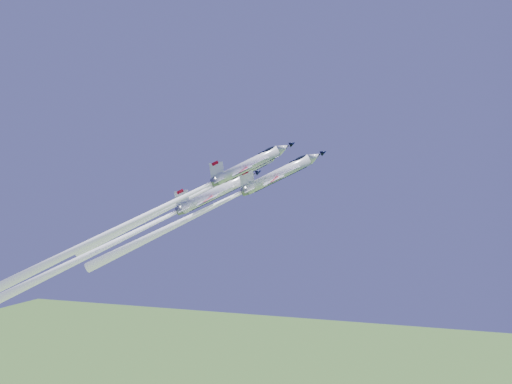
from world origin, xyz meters
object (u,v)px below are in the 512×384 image
(jet_slot, at_px, (126,237))
(jet_lead, at_px, (212,207))
(jet_left, at_px, (185,200))
(jet_right, at_px, (150,213))

(jet_slot, bearing_deg, jet_lead, 77.04)
(jet_lead, xyz_separation_m, jet_left, (-8.88, 7.27, 1.16))
(jet_lead, bearing_deg, jet_left, -150.01)
(jet_right, bearing_deg, jet_slot, -146.97)
(jet_left, bearing_deg, jet_slot, -58.12)
(jet_lead, height_order, jet_right, jet_right)
(jet_right, height_order, jet_slot, jet_right)
(jet_lead, xyz_separation_m, jet_right, (-7.38, -8.59, -0.94))
(jet_left, height_order, jet_slot, jet_left)
(jet_lead, relative_size, jet_right, 0.87)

